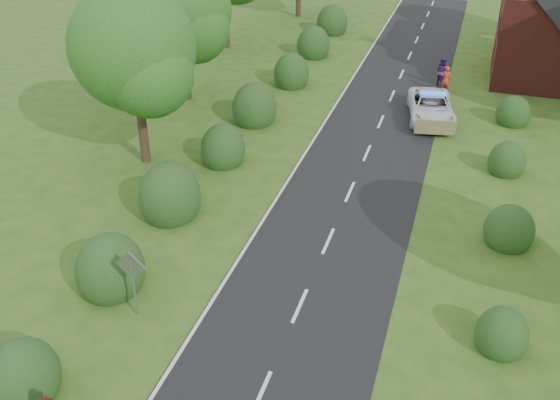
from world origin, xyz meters
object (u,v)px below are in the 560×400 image
(police_van, at_px, (431,107))
(pedestrian_red, at_px, (446,80))
(pedestrian_purple, at_px, (442,72))
(road_sign, at_px, (132,274))

(police_van, distance_m, pedestrian_red, 4.28)
(pedestrian_red, bearing_deg, pedestrian_purple, -77.80)
(pedestrian_red, distance_m, pedestrian_purple, 1.24)
(police_van, bearing_deg, pedestrian_red, 73.50)
(road_sign, xyz_separation_m, pedestrian_purple, (7.57, 24.65, -0.73))
(road_sign, distance_m, pedestrian_purple, 25.80)
(road_sign, relative_size, police_van, 0.47)
(road_sign, distance_m, police_van, 20.64)
(road_sign, relative_size, pedestrian_purple, 1.37)
(pedestrian_red, bearing_deg, road_sign, 66.96)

